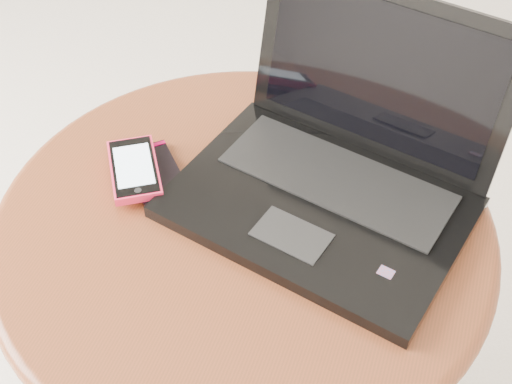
% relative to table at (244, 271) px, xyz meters
% --- Properties ---
extents(table, '(0.67, 0.67, 0.54)m').
position_rel_table_xyz_m(table, '(0.00, 0.00, 0.00)').
color(table, '#622F13').
rests_on(table, ground).
extents(laptop, '(0.43, 0.39, 0.24)m').
position_rel_table_xyz_m(laptop, '(0.10, 0.09, 0.16)').
color(laptop, black).
rests_on(laptop, table).
extents(phone_black, '(0.13, 0.14, 0.01)m').
position_rel_table_xyz_m(phone_black, '(-0.14, 0.03, 0.12)').
color(phone_black, black).
rests_on(phone_black, table).
extents(phone_pink, '(0.12, 0.14, 0.01)m').
position_rel_table_xyz_m(phone_pink, '(-0.17, 0.02, 0.13)').
color(phone_pink, '#FC2750').
rests_on(phone_pink, phone_black).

